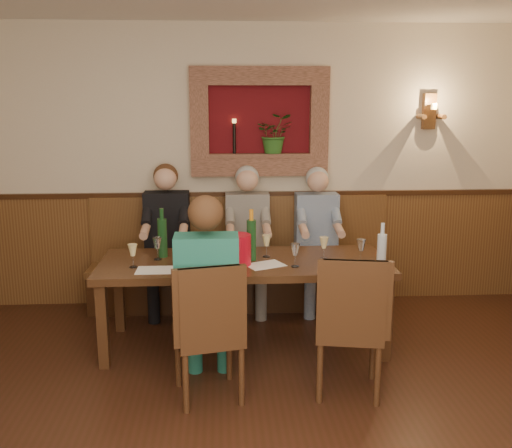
{
  "coord_description": "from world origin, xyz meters",
  "views": [
    {
      "loc": [
        -0.19,
        -2.73,
        2.07
      ],
      "look_at": [
        0.1,
        1.9,
        1.05
      ],
      "focal_mm": 40.0,
      "sensor_mm": 36.0,
      "label": 1
    }
  ],
  "objects_px": {
    "dining_table": "(244,269)",
    "chair_near_right": "(348,353)",
    "water_bottle": "(382,252)",
    "person_bench_right": "(317,252)",
    "spittoon_bucket": "(237,250)",
    "person_bench_left": "(167,252)",
    "person_bench_mid": "(248,252)",
    "wine_bottle_green_b": "(162,237)",
    "chair_near_left": "(209,358)",
    "person_chair_front": "(208,312)",
    "wine_bottle_green_a": "(251,239)",
    "bench": "(241,275)"
  },
  "relations": [
    {
      "from": "person_chair_front",
      "to": "wine_bottle_green_b",
      "type": "height_order",
      "value": "person_chair_front"
    },
    {
      "from": "person_chair_front",
      "to": "wine_bottle_green_b",
      "type": "bearing_deg",
      "value": 113.05
    },
    {
      "from": "wine_bottle_green_b",
      "to": "wine_bottle_green_a",
      "type": "bearing_deg",
      "value": -11.48
    },
    {
      "from": "dining_table",
      "to": "bench",
      "type": "relative_size",
      "value": 0.8
    },
    {
      "from": "chair_near_right",
      "to": "wine_bottle_green_a",
      "type": "xyz_separation_m",
      "value": [
        -0.64,
        0.87,
        0.63
      ]
    },
    {
      "from": "dining_table",
      "to": "spittoon_bucket",
      "type": "xyz_separation_m",
      "value": [
        -0.06,
        -0.12,
        0.2
      ]
    },
    {
      "from": "person_bench_mid",
      "to": "spittoon_bucket",
      "type": "xyz_separation_m",
      "value": [
        -0.13,
        -0.96,
        0.28
      ]
    },
    {
      "from": "water_bottle",
      "to": "person_bench_right",
      "type": "bearing_deg",
      "value": 103.72
    },
    {
      "from": "person_bench_left",
      "to": "wine_bottle_green_b",
      "type": "bearing_deg",
      "value": -87.44
    },
    {
      "from": "chair_near_left",
      "to": "person_bench_left",
      "type": "bearing_deg",
      "value": 92.34
    },
    {
      "from": "person_bench_right",
      "to": "bench",
      "type": "bearing_deg",
      "value": 172.07
    },
    {
      "from": "dining_table",
      "to": "water_bottle",
      "type": "relative_size",
      "value": 6.2
    },
    {
      "from": "water_bottle",
      "to": "chair_near_left",
      "type": "bearing_deg",
      "value": -159.49
    },
    {
      "from": "dining_table",
      "to": "chair_near_right",
      "type": "relative_size",
      "value": 2.31
    },
    {
      "from": "person_bench_left",
      "to": "wine_bottle_green_a",
      "type": "distance_m",
      "value": 1.18
    },
    {
      "from": "wine_bottle_green_a",
      "to": "water_bottle",
      "type": "bearing_deg",
      "value": -20.94
    },
    {
      "from": "dining_table",
      "to": "chair_near_right",
      "type": "bearing_deg",
      "value": -50.89
    },
    {
      "from": "person_bench_left",
      "to": "person_bench_mid",
      "type": "height_order",
      "value": "person_bench_left"
    },
    {
      "from": "dining_table",
      "to": "water_bottle",
      "type": "bearing_deg",
      "value": -19.43
    },
    {
      "from": "spittoon_bucket",
      "to": "water_bottle",
      "type": "height_order",
      "value": "water_bottle"
    },
    {
      "from": "dining_table",
      "to": "person_bench_left",
      "type": "relative_size",
      "value": 1.64
    },
    {
      "from": "chair_near_left",
      "to": "dining_table",
      "type": "bearing_deg",
      "value": 59.9
    },
    {
      "from": "person_chair_front",
      "to": "water_bottle",
      "type": "height_order",
      "value": "person_chair_front"
    },
    {
      "from": "person_bench_left",
      "to": "water_bottle",
      "type": "relative_size",
      "value": 3.78
    },
    {
      "from": "chair_near_right",
      "to": "person_chair_front",
      "type": "distance_m",
      "value": 1.04
    },
    {
      "from": "person_bench_right",
      "to": "person_chair_front",
      "type": "height_order",
      "value": "person_chair_front"
    },
    {
      "from": "bench",
      "to": "chair_near_right",
      "type": "bearing_deg",
      "value": -68.79
    },
    {
      "from": "dining_table",
      "to": "person_bench_right",
      "type": "height_order",
      "value": "person_bench_right"
    },
    {
      "from": "person_bench_mid",
      "to": "water_bottle",
      "type": "bearing_deg",
      "value": -50.78
    },
    {
      "from": "person_chair_front",
      "to": "wine_bottle_green_a",
      "type": "bearing_deg",
      "value": 65.91
    },
    {
      "from": "person_bench_mid",
      "to": "wine_bottle_green_b",
      "type": "distance_m",
      "value": 1.07
    },
    {
      "from": "dining_table",
      "to": "wine_bottle_green_b",
      "type": "xyz_separation_m",
      "value": [
        -0.69,
        0.16,
        0.25
      ]
    },
    {
      "from": "person_bench_left",
      "to": "spittoon_bucket",
      "type": "xyz_separation_m",
      "value": [
        0.66,
        -0.96,
        0.27
      ]
    },
    {
      "from": "person_bench_right",
      "to": "person_chair_front",
      "type": "relative_size",
      "value": 0.98
    },
    {
      "from": "water_bottle",
      "to": "dining_table",
      "type": "bearing_deg",
      "value": 160.57
    },
    {
      "from": "dining_table",
      "to": "wine_bottle_green_a",
      "type": "relative_size",
      "value": 5.56
    },
    {
      "from": "wine_bottle_green_a",
      "to": "wine_bottle_green_b",
      "type": "distance_m",
      "value": 0.77
    },
    {
      "from": "chair_near_right",
      "to": "person_bench_mid",
      "type": "relative_size",
      "value": 0.72
    },
    {
      "from": "person_bench_left",
      "to": "wine_bottle_green_b",
      "type": "relative_size",
      "value": 3.47
    },
    {
      "from": "chair_near_left",
      "to": "chair_near_right",
      "type": "distance_m",
      "value": 0.99
    },
    {
      "from": "chair_near_left",
      "to": "chair_near_right",
      "type": "height_order",
      "value": "chair_near_right"
    },
    {
      "from": "dining_table",
      "to": "person_bench_right",
      "type": "distance_m",
      "value": 1.13
    },
    {
      "from": "dining_table",
      "to": "person_bench_left",
      "type": "distance_m",
      "value": 1.11
    },
    {
      "from": "person_bench_left",
      "to": "person_chair_front",
      "type": "height_order",
      "value": "person_bench_left"
    },
    {
      "from": "person_bench_mid",
      "to": "wine_bottle_green_b",
      "type": "relative_size",
      "value": 3.42
    },
    {
      "from": "wine_bottle_green_a",
      "to": "wine_bottle_green_b",
      "type": "height_order",
      "value": "wine_bottle_green_a"
    },
    {
      "from": "chair_near_right",
      "to": "person_bench_left",
      "type": "height_order",
      "value": "person_bench_left"
    },
    {
      "from": "person_bench_mid",
      "to": "water_bottle",
      "type": "xyz_separation_m",
      "value": [
        0.99,
        -1.21,
        0.31
      ]
    },
    {
      "from": "bench",
      "to": "person_bench_right",
      "type": "height_order",
      "value": "person_bench_right"
    },
    {
      "from": "person_chair_front",
      "to": "person_bench_mid",
      "type": "bearing_deg",
      "value": 77.46
    }
  ]
}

